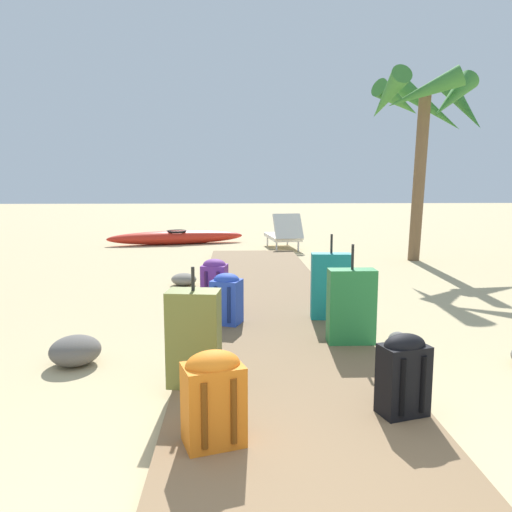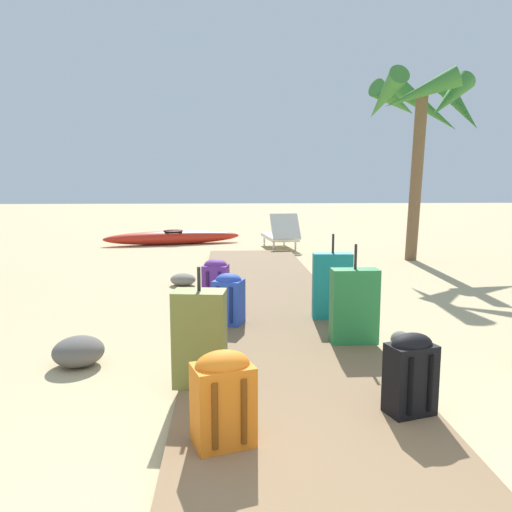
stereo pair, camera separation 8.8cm
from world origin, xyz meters
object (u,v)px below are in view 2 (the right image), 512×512
object	(u,v)px
lounge_chair	(281,234)
kayak	(173,237)
suitcase_green	(354,306)
backpack_black	(411,372)
suitcase_teal	(332,286)
backpack_purple	(216,285)
backpack_blue	(229,297)
backpack_orange	(223,396)
palm_tree_far_right	(423,110)
suitcase_olive	(200,338)

from	to	relation	value
lounge_chair	kayak	distance (m)	2.69
suitcase_green	backpack_black	bearing A→B (deg)	-90.00
lounge_chair	suitcase_teal	bearing A→B (deg)	-91.03
backpack_purple	backpack_blue	xyz separation A→B (m)	(0.14, -0.45, -0.04)
backpack_purple	backpack_black	distance (m)	2.80
backpack_orange	backpack_blue	xyz separation A→B (m)	(0.04, 2.37, -0.01)
suitcase_green	kayak	distance (m)	8.26
suitcase_green	lounge_chair	xyz separation A→B (m)	(0.08, 6.89, -0.08)
lounge_chair	backpack_blue	bearing A→B (deg)	-100.76
backpack_orange	palm_tree_far_right	size ratio (longest dim) A/B	0.15
backpack_purple	palm_tree_far_right	xyz separation A→B (m)	(3.72, 3.95, 2.40)
kayak	backpack_blue	bearing A→B (deg)	-79.77
backpack_black	backpack_purple	bearing A→B (deg)	116.25
suitcase_teal	backpack_orange	bearing A→B (deg)	-113.93
backpack_orange	backpack_blue	world-z (taller)	backpack_orange
suitcase_teal	palm_tree_far_right	distance (m)	5.48
backpack_purple	suitcase_teal	bearing A→B (deg)	-14.60
suitcase_teal	backpack_purple	bearing A→B (deg)	165.40
palm_tree_far_right	kayak	bearing A→B (deg)	149.88
backpack_purple	backpack_blue	bearing A→B (deg)	-73.12
lounge_chair	palm_tree_far_right	bearing A→B (deg)	-37.28
backpack_blue	suitcase_olive	bearing A→B (deg)	-97.52
backpack_orange	kayak	world-z (taller)	backpack_orange
suitcase_olive	suitcase_green	bearing A→B (deg)	33.89
palm_tree_far_right	suitcase_olive	bearing A→B (deg)	-122.48
suitcase_green	suitcase_teal	bearing A→B (deg)	92.12
suitcase_green	kayak	world-z (taller)	suitcase_green
backpack_black	backpack_orange	bearing A→B (deg)	-165.04
backpack_blue	lounge_chair	bearing A→B (deg)	79.24
backpack_black	suitcase_green	world-z (taller)	suitcase_green
backpack_black	kayak	world-z (taller)	backpack_black
suitcase_olive	palm_tree_far_right	world-z (taller)	palm_tree_far_right
backpack_blue	kayak	distance (m)	7.35
lounge_chair	suitcase_olive	bearing A→B (deg)	-100.12
backpack_black	kayak	distance (m)	9.60
suitcase_olive	palm_tree_far_right	distance (m)	7.43
kayak	lounge_chair	bearing A→B (deg)	-22.09
backpack_orange	lounge_chair	world-z (taller)	lounge_chair
suitcase_teal	backpack_black	world-z (taller)	suitcase_teal
suitcase_olive	backpack_blue	bearing A→B (deg)	82.48
suitcase_teal	backpack_orange	xyz separation A→B (m)	(-1.11, -2.50, -0.07)
palm_tree_far_right	lounge_chair	bearing A→B (deg)	142.72
suitcase_olive	kayak	world-z (taller)	suitcase_olive
suitcase_olive	palm_tree_far_right	bearing A→B (deg)	57.52
backpack_blue	kayak	size ratio (longest dim) A/B	0.16
suitcase_olive	palm_tree_far_right	xyz separation A→B (m)	(3.78, 5.94, 2.37)
backpack_black	backpack_blue	size ratio (longest dim) A/B	0.99
suitcase_teal	suitcase_olive	distance (m)	2.11
lounge_chair	kayak	xyz separation A→B (m)	(-2.49, 1.01, -0.16)
backpack_purple	kayak	distance (m)	6.89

